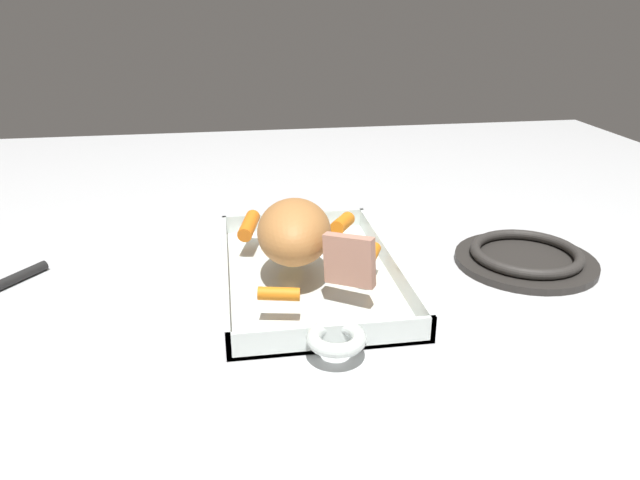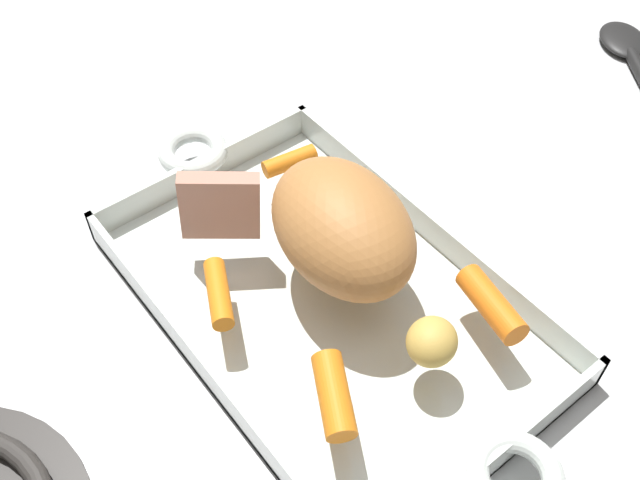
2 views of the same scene
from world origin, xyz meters
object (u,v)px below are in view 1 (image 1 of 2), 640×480
baby_carrot_center_right (279,294)px  baby_carrot_short (249,226)px  baby_carrot_center_left (370,257)px  baby_carrot_long (342,223)px  potato_halved (289,220)px  roasting_dish (310,273)px  roast_slice_thick (349,260)px  pork_roast (294,231)px  stove_burner_rear (524,256)px

baby_carrot_center_right → baby_carrot_short: 0.22m
baby_carrot_center_left → baby_carrot_short: bearing=-131.5°
baby_carrot_long → potato_halved: (-0.01, -0.08, 0.01)m
baby_carrot_center_right → baby_carrot_short: baby_carrot_short is taller
roasting_dish → baby_carrot_short: bearing=-142.6°
baby_carrot_long → potato_halved: bearing=-98.7°
roasting_dish → baby_carrot_center_right: bearing=-24.2°
roasting_dish → potato_halved: (-0.10, -0.02, 0.04)m
roast_slice_thick → baby_carrot_center_right: size_ratio=1.30×
roast_slice_thick → baby_carrot_center_left: (-0.06, 0.04, -0.02)m
potato_halved → roasting_dish: bearing=9.4°
baby_carrot_short → baby_carrot_center_left: baby_carrot_short is taller
pork_roast → baby_carrot_long: bearing=138.3°
pork_roast → baby_carrot_center_left: 0.11m
baby_carrot_short → baby_carrot_center_right: bearing=6.2°
baby_carrot_long → roasting_dish: bearing=-35.7°
stove_burner_rear → baby_carrot_center_left: bearing=-80.7°
roasting_dish → baby_carrot_center_right: (0.12, -0.05, 0.03)m
baby_carrot_center_left → potato_halved: (-0.14, -0.09, 0.01)m
pork_roast → baby_carrot_center_right: (0.11, -0.03, -0.03)m
pork_roast → roasting_dish: bearing=108.5°
roasting_dish → stove_burner_rear: 0.32m
baby_carrot_long → roast_slice_thick: bearing=-8.6°
pork_roast → potato_halved: bearing=177.3°
pork_roast → baby_carrot_center_right: size_ratio=2.85×
roasting_dish → baby_carrot_center_left: size_ratio=7.64×
roast_slice_thick → potato_halved: size_ratio=1.61×
potato_halved → stove_burner_rear: size_ratio=0.19×
roast_slice_thick → potato_halved: bearing=-164.6°
pork_roast → potato_halved: (-0.11, 0.01, -0.02)m
baby_carrot_short → baby_carrot_center_left: 0.21m
roasting_dish → pork_roast: bearing=-71.5°
pork_roast → baby_carrot_center_left: (0.03, 0.10, -0.03)m
pork_roast → potato_halved: pork_roast is taller
pork_roast → baby_carrot_center_left: pork_roast is taller
roasting_dish → baby_carrot_center_left: (0.04, 0.08, 0.03)m
pork_roast → baby_carrot_long: 0.13m
baby_carrot_short → pork_roast: bearing=27.3°
roast_slice_thick → baby_carrot_center_right: (0.03, -0.09, -0.02)m
roast_slice_thick → baby_carrot_center_right: bearing=-72.5°
baby_carrot_center_right → baby_carrot_short: bearing=-173.8°
roast_slice_thick → stove_burner_rear: bearing=108.6°
baby_carrot_center_left → potato_halved: 0.17m
baby_carrot_short → baby_carrot_long: bearing=84.5°
stove_burner_rear → baby_carrot_short: bearing=-103.6°
baby_carrot_center_right → baby_carrot_short: size_ratio=0.74×
baby_carrot_short → stove_burner_rear: (0.10, 0.40, -0.04)m
baby_carrot_center_left → roast_slice_thick: bearing=-36.0°
pork_roast → roast_slice_thick: pork_roast is taller
baby_carrot_center_left → baby_carrot_long: bearing=-173.6°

